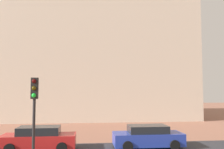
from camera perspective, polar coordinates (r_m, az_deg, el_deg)
ground_plane at (r=15.94m, az=-0.92°, el=-17.34°), size 120.00×120.00×0.00m
landmark_building at (r=35.29m, az=-6.19°, el=6.65°), size 29.38×13.04×35.35m
car_blue at (r=16.42m, az=8.48°, el=-14.40°), size 4.50×2.02×1.45m
car_red at (r=16.21m, az=-16.94°, el=-14.38°), size 4.54×1.96×1.47m
traffic_light_pole at (r=10.73m, az=-18.01°, el=-7.46°), size 0.28×0.34×4.25m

